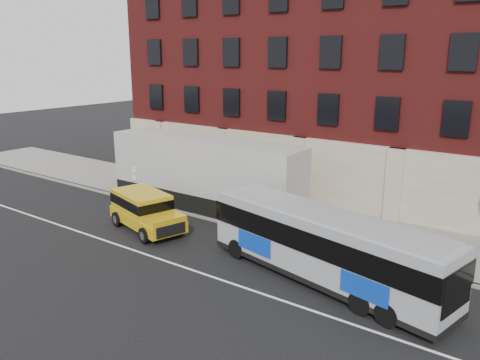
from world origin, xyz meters
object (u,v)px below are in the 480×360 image
Objects in this scene: shipping_container at (204,175)px; city_bus at (324,245)px; yellow_suv at (145,209)px; sign_pole at (136,178)px.

city_bus is at bearing -24.28° from shipping_container.
shipping_container is at bearing 85.88° from yellow_suv.
city_bus is 10.52m from yellow_suv.
sign_pole is 0.20× the size of shipping_container.
sign_pole is 4.81m from shipping_container.
shipping_container reaches higher than sign_pole.
shipping_container is (-10.18, 4.59, 0.45)m from city_bus.
shipping_container is (0.33, 4.53, 0.97)m from yellow_suv.
city_bus is 0.87× the size of shipping_container.
sign_pole is 15.15m from city_bus.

